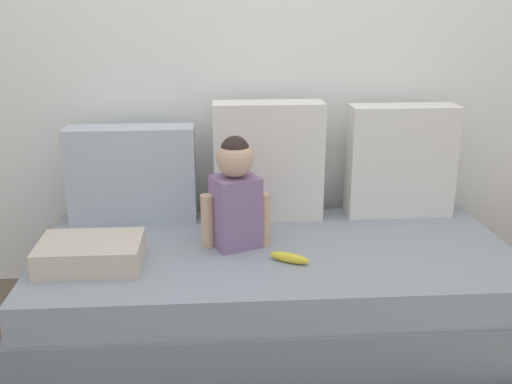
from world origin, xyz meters
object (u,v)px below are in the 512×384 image
object	(u,v)px
throw_pillow_center	(268,161)
throw_pillow_right	(401,161)
folded_blanket	(91,253)
couch	(275,288)
throw_pillow_left	(132,174)
banana	(289,258)
toddler	(235,194)

from	to	relation	value
throw_pillow_center	throw_pillow_right	bearing A→B (deg)	0.00
throw_pillow_center	folded_blanket	distance (m)	0.92
couch	throw_pillow_left	world-z (taller)	throw_pillow_left
banana	folded_blanket	size ratio (longest dim) A/B	0.42
throw_pillow_center	toddler	world-z (taller)	throw_pillow_center
folded_blanket	throw_pillow_right	bearing A→B (deg)	19.68
couch	throw_pillow_center	size ratio (longest dim) A/B	3.70
banana	folded_blanket	bearing A→B (deg)	177.75
couch	throw_pillow_right	bearing A→B (deg)	30.55
couch	throw_pillow_center	xyz separation A→B (m)	(0.00, 0.38, 0.47)
throw_pillow_right	toddler	distance (m)	0.87
couch	throw_pillow_right	world-z (taller)	throw_pillow_right
toddler	banana	xyz separation A→B (m)	(0.21, -0.19, -0.21)
throw_pillow_right	folded_blanket	world-z (taller)	throw_pillow_right
throw_pillow_left	throw_pillow_center	xyz separation A→B (m)	(0.64, 0.00, 0.05)
couch	throw_pillow_center	world-z (taller)	throw_pillow_center
throw_pillow_left	folded_blanket	distance (m)	0.54
toddler	throw_pillow_right	bearing A→B (deg)	22.89
banana	folded_blanket	xyz separation A→B (m)	(-0.79, 0.03, 0.03)
throw_pillow_left	throw_pillow_right	bearing A→B (deg)	0.00
throw_pillow_left	banana	size ratio (longest dim) A/B	3.44
couch	throw_pillow_right	size ratio (longest dim) A/B	3.85
throw_pillow_right	banana	bearing A→B (deg)	-138.61
throw_pillow_center	throw_pillow_left	bearing A→B (deg)	180.00
toddler	folded_blanket	bearing A→B (deg)	-164.99
throw_pillow_center	toddler	distance (m)	0.38
banana	throw_pillow_right	bearing A→B (deg)	41.39
toddler	folded_blanket	xyz separation A→B (m)	(-0.58, -0.16, -0.18)
couch	throw_pillow_right	distance (m)	0.87
throw_pillow_center	folded_blanket	bearing A→B (deg)	-146.47
throw_pillow_left	banana	xyz separation A→B (m)	(0.68, -0.53, -0.20)
banana	throw_pillow_center	bearing A→B (deg)	94.36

